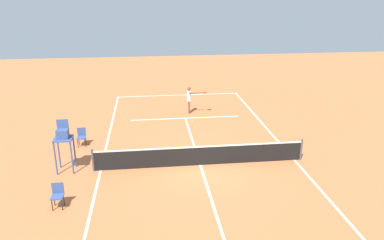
% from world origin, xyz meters
% --- Properties ---
extents(ground_plane, '(60.00, 60.00, 0.00)m').
position_xyz_m(ground_plane, '(0.00, 0.00, 0.00)').
color(ground_plane, '#C66B3D').
extents(court_lines, '(9.30, 24.57, 0.01)m').
position_xyz_m(court_lines, '(0.00, 0.00, 0.00)').
color(court_lines, white).
rests_on(court_lines, ground).
extents(tennis_net, '(9.90, 0.10, 1.07)m').
position_xyz_m(tennis_net, '(0.00, 0.00, 0.50)').
color(tennis_net, '#4C4C51').
rests_on(tennis_net, ground).
extents(player_serving, '(1.30, 0.62, 1.81)m').
position_xyz_m(player_serving, '(-0.41, -7.73, 1.09)').
color(player_serving, brown).
rests_on(player_serving, ground).
extents(tennis_ball, '(0.07, 0.07, 0.07)m').
position_xyz_m(tennis_ball, '(-0.35, -5.99, 0.03)').
color(tennis_ball, '#CCE033').
rests_on(tennis_ball, ground).
extents(umpire_chair, '(0.80, 0.80, 2.41)m').
position_xyz_m(umpire_chair, '(6.11, -0.19, 1.61)').
color(umpire_chair, '#38518C').
rests_on(umpire_chair, ground).
extents(courtside_chair_near, '(0.44, 0.46, 0.95)m').
position_xyz_m(courtside_chair_near, '(5.84, 2.85, 0.53)').
color(courtside_chair_near, '#262626').
rests_on(courtside_chair_near, ground).
extents(courtside_chair_mid, '(0.44, 0.46, 0.95)m').
position_xyz_m(courtside_chair_mid, '(5.87, -3.05, 0.53)').
color(courtside_chair_mid, '#262626').
rests_on(courtside_chair_mid, ground).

